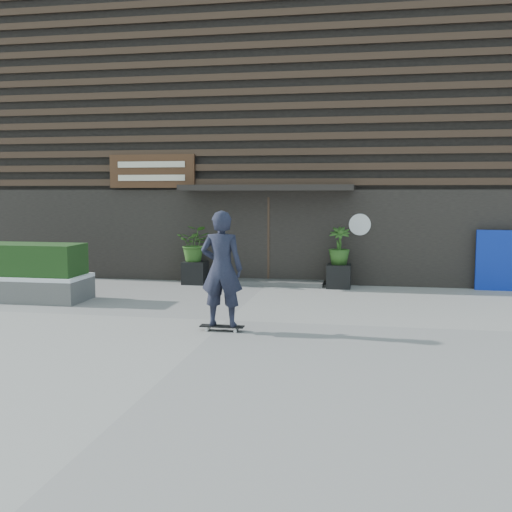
% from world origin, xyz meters
% --- Properties ---
extents(ground, '(80.00, 80.00, 0.00)m').
position_xyz_m(ground, '(0.00, 0.00, 0.00)').
color(ground, gray).
rests_on(ground, ground).
extents(entrance_step, '(3.00, 0.80, 0.12)m').
position_xyz_m(entrance_step, '(0.00, 4.60, 0.06)').
color(entrance_step, '#454543').
rests_on(entrance_step, ground).
extents(planter_pot_left, '(0.60, 0.60, 0.60)m').
position_xyz_m(planter_pot_left, '(-1.90, 4.40, 0.30)').
color(planter_pot_left, black).
rests_on(planter_pot_left, ground).
extents(bamboo_left, '(0.86, 0.75, 0.96)m').
position_xyz_m(bamboo_left, '(-1.90, 4.40, 1.08)').
color(bamboo_left, '#2D591E').
rests_on(bamboo_left, planter_pot_left).
extents(planter_pot_right, '(0.60, 0.60, 0.60)m').
position_xyz_m(planter_pot_right, '(1.90, 4.40, 0.30)').
color(planter_pot_right, black).
rests_on(planter_pot_right, ground).
extents(bamboo_right, '(0.54, 0.54, 0.96)m').
position_xyz_m(bamboo_right, '(1.90, 4.40, 1.08)').
color(bamboo_right, '#2D591E').
rests_on(bamboo_right, planter_pot_right).
extents(raised_bed, '(3.50, 1.20, 0.50)m').
position_xyz_m(raised_bed, '(-5.35, 1.36, 0.25)').
color(raised_bed, '#51514E').
rests_on(raised_bed, ground).
extents(snow_layer, '(3.50, 1.20, 0.08)m').
position_xyz_m(snow_layer, '(-5.35, 1.36, 0.54)').
color(snow_layer, white).
rests_on(snow_layer, raised_bed).
extents(hedge, '(3.30, 1.00, 0.70)m').
position_xyz_m(hedge, '(-5.35, 1.36, 0.93)').
color(hedge, '#183613').
rests_on(hedge, snow_layer).
extents(blue_tarp, '(1.61, 0.16, 1.50)m').
position_xyz_m(blue_tarp, '(6.07, 4.70, 0.75)').
color(blue_tarp, '#0C239C').
rests_on(blue_tarp, ground).
extents(building, '(18.00, 11.00, 8.00)m').
position_xyz_m(building, '(-0.00, 9.96, 3.99)').
color(building, black).
rests_on(building, ground).
extents(skateboarder, '(0.78, 0.49, 2.13)m').
position_xyz_m(skateboarder, '(0.12, -0.89, 1.11)').
color(skateboarder, black).
rests_on(skateboarder, ground).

